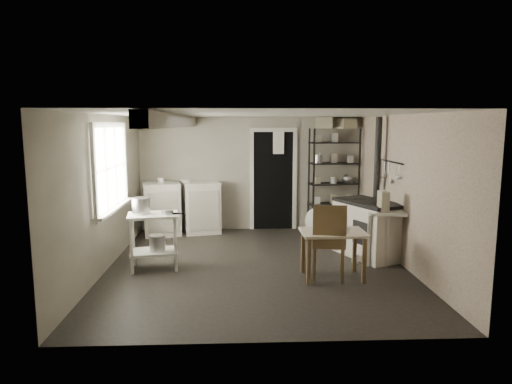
{
  "coord_description": "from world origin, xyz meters",
  "views": [
    {
      "loc": [
        -0.32,
        -6.76,
        2.16
      ],
      "look_at": [
        0.0,
        0.3,
        1.1
      ],
      "focal_mm": 32.0,
      "sensor_mm": 36.0,
      "label": 1
    }
  ],
  "objects_px": {
    "stove": "(368,230)",
    "stockpot": "(141,207)",
    "shelf_rack": "(334,184)",
    "chair": "(329,245)",
    "prep_table": "(154,243)",
    "flour_sack": "(316,222)",
    "work_table": "(333,252)",
    "base_cabinets": "(182,210)"
  },
  "relations": [
    {
      "from": "stove",
      "to": "stockpot",
      "type": "bearing_deg",
      "value": 164.51
    },
    {
      "from": "stockpot",
      "to": "chair",
      "type": "xyz_separation_m",
      "value": [
        2.7,
        -0.57,
        -0.45
      ]
    },
    {
      "from": "prep_table",
      "to": "stockpot",
      "type": "xyz_separation_m",
      "value": [
        -0.17,
        0.01,
        0.54
      ]
    },
    {
      "from": "work_table",
      "to": "flour_sack",
      "type": "distance_m",
      "value": 2.57
    },
    {
      "from": "stockpot",
      "to": "chair",
      "type": "height_order",
      "value": "stockpot"
    },
    {
      "from": "flour_sack",
      "to": "stockpot",
      "type": "bearing_deg",
      "value": -146.01
    },
    {
      "from": "prep_table",
      "to": "stove",
      "type": "xyz_separation_m",
      "value": [
        3.39,
        0.5,
        0.04
      ]
    },
    {
      "from": "work_table",
      "to": "prep_table",
      "type": "bearing_deg",
      "value": 168.34
    },
    {
      "from": "stockpot",
      "to": "base_cabinets",
      "type": "distance_m",
      "value": 2.31
    },
    {
      "from": "work_table",
      "to": "base_cabinets",
      "type": "bearing_deg",
      "value": 131.08
    },
    {
      "from": "stove",
      "to": "base_cabinets",
      "type": "bearing_deg",
      "value": 128.27
    },
    {
      "from": "shelf_rack",
      "to": "chair",
      "type": "bearing_deg",
      "value": -110.53
    },
    {
      "from": "stockpot",
      "to": "work_table",
      "type": "bearing_deg",
      "value": -11.22
    },
    {
      "from": "prep_table",
      "to": "flour_sack",
      "type": "xyz_separation_m",
      "value": [
        2.8,
        2.02,
        -0.16
      ]
    },
    {
      "from": "base_cabinets",
      "to": "work_table",
      "type": "height_order",
      "value": "base_cabinets"
    },
    {
      "from": "base_cabinets",
      "to": "flour_sack",
      "type": "distance_m",
      "value": 2.66
    },
    {
      "from": "work_table",
      "to": "flour_sack",
      "type": "bearing_deg",
      "value": 85.16
    },
    {
      "from": "shelf_rack",
      "to": "chair",
      "type": "xyz_separation_m",
      "value": [
        -0.68,
        -2.94,
        -0.46
      ]
    },
    {
      "from": "work_table",
      "to": "chair",
      "type": "bearing_deg",
      "value": -156.66
    },
    {
      "from": "base_cabinets",
      "to": "flour_sack",
      "type": "relative_size",
      "value": 2.93
    },
    {
      "from": "shelf_rack",
      "to": "chair",
      "type": "distance_m",
      "value": 3.05
    },
    {
      "from": "stockpot",
      "to": "work_table",
      "type": "relative_size",
      "value": 0.32
    },
    {
      "from": "stockpot",
      "to": "shelf_rack",
      "type": "relative_size",
      "value": 0.14
    },
    {
      "from": "chair",
      "to": "flour_sack",
      "type": "bearing_deg",
      "value": 95.09
    },
    {
      "from": "shelf_rack",
      "to": "chair",
      "type": "height_order",
      "value": "shelf_rack"
    },
    {
      "from": "work_table",
      "to": "flour_sack",
      "type": "xyz_separation_m",
      "value": [
        0.22,
        2.55,
        -0.14
      ]
    },
    {
      "from": "prep_table",
      "to": "work_table",
      "type": "bearing_deg",
      "value": -11.66
    },
    {
      "from": "prep_table",
      "to": "flour_sack",
      "type": "bearing_deg",
      "value": 35.78
    },
    {
      "from": "work_table",
      "to": "chair",
      "type": "height_order",
      "value": "chair"
    },
    {
      "from": "shelf_rack",
      "to": "prep_table",
      "type": "bearing_deg",
      "value": -150.94
    },
    {
      "from": "base_cabinets",
      "to": "chair",
      "type": "height_order",
      "value": "chair"
    },
    {
      "from": "chair",
      "to": "prep_table",
      "type": "bearing_deg",
      "value": 178.73
    },
    {
      "from": "base_cabinets",
      "to": "stove",
      "type": "relative_size",
      "value": 1.33
    },
    {
      "from": "prep_table",
      "to": "work_table",
      "type": "height_order",
      "value": "prep_table"
    },
    {
      "from": "prep_table",
      "to": "chair",
      "type": "distance_m",
      "value": 2.59
    },
    {
      "from": "flour_sack",
      "to": "chair",
      "type": "bearing_deg",
      "value": -96.14
    },
    {
      "from": "stockpot",
      "to": "work_table",
      "type": "xyz_separation_m",
      "value": [
        2.76,
        -0.55,
        -0.56
      ]
    },
    {
      "from": "prep_table",
      "to": "base_cabinets",
      "type": "relative_size",
      "value": 0.54
    },
    {
      "from": "prep_table",
      "to": "shelf_rack",
      "type": "distance_m",
      "value": 4.03
    },
    {
      "from": "shelf_rack",
      "to": "stove",
      "type": "height_order",
      "value": "shelf_rack"
    },
    {
      "from": "chair",
      "to": "flour_sack",
      "type": "height_order",
      "value": "chair"
    },
    {
      "from": "shelf_rack",
      "to": "flour_sack",
      "type": "relative_size",
      "value": 3.91
    }
  ]
}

